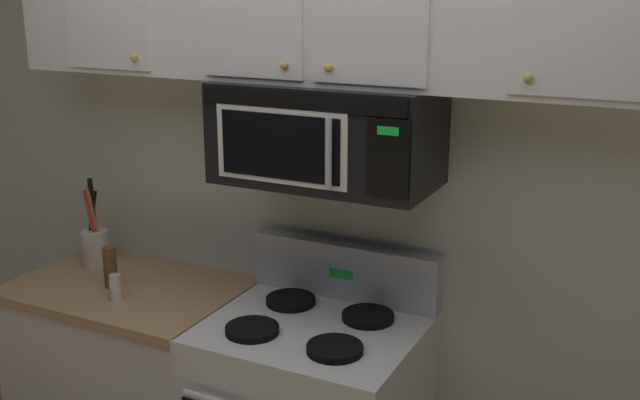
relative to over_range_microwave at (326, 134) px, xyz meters
name	(u,v)px	position (x,y,z in m)	size (l,w,h in m)	color
back_wall	(355,181)	(0.00, 0.25, -0.23)	(5.20, 0.10, 2.70)	silver
over_range_microwave	(326,134)	(0.00, 0.00, 0.00)	(0.76, 0.43, 0.35)	black
counter_segment	(136,383)	(-0.84, -0.11, -1.12)	(0.93, 0.65, 0.90)	silver
utensil_crock_cream	(95,242)	(-1.11, 0.00, -0.57)	(0.11, 0.11, 0.39)	beige
salt_shaker	(116,288)	(-0.78, -0.25, -0.62)	(0.05, 0.05, 0.10)	white
pepper_mill	(110,267)	(-0.88, -0.16, -0.59)	(0.05, 0.05, 0.17)	brown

